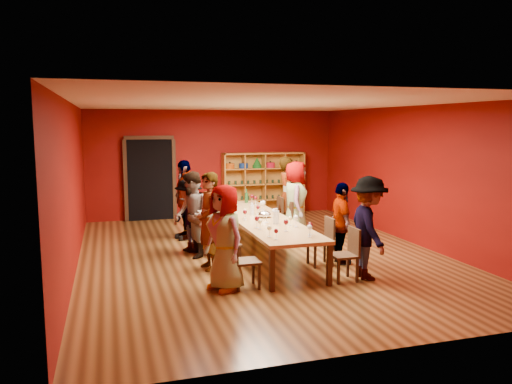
% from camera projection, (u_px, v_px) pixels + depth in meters
% --- Properties ---
extents(room_shell, '(7.10, 9.10, 3.04)m').
position_uv_depth(room_shell, '(261.00, 181.00, 9.82)').
color(room_shell, '#4C2D14').
rests_on(room_shell, ground).
extents(tasting_table, '(1.10, 4.50, 0.75)m').
position_uv_depth(tasting_table, '(261.00, 221.00, 9.93)').
color(tasting_table, '#A77C45').
rests_on(tasting_table, ground).
extents(doorway, '(1.40, 0.17, 2.30)m').
position_uv_depth(doorway, '(150.00, 179.00, 13.57)').
color(doorway, black).
rests_on(doorway, ground).
extents(shelving_unit, '(2.40, 0.40, 1.80)m').
position_uv_depth(shelving_unit, '(263.00, 181.00, 14.38)').
color(shelving_unit, '#B77A29').
rests_on(shelving_unit, ground).
extents(chair_person_left_0, '(0.42, 0.42, 0.89)m').
position_uv_depth(chair_person_left_0, '(241.00, 258.00, 7.91)').
color(chair_person_left_0, black).
rests_on(chair_person_left_0, ground).
extents(person_left_0, '(0.73, 0.93, 1.68)m').
position_uv_depth(person_left_0, '(225.00, 238.00, 7.79)').
color(person_left_0, pink).
rests_on(person_left_0, ground).
extents(chair_person_left_1, '(0.42, 0.42, 0.89)m').
position_uv_depth(chair_person_left_1, '(224.00, 241.00, 9.05)').
color(chair_person_left_1, black).
rests_on(chair_person_left_1, ground).
extents(person_left_1, '(0.56, 0.70, 1.76)m').
position_uv_depth(person_left_1, '(209.00, 221.00, 8.92)').
color(person_left_1, silver).
rests_on(person_left_1, ground).
extents(chair_person_left_2, '(0.42, 0.42, 0.89)m').
position_uv_depth(chair_person_left_2, '(214.00, 231.00, 9.92)').
color(chair_person_left_2, black).
rests_on(chair_person_left_2, ground).
extents(person_left_2, '(0.53, 0.86, 1.69)m').
position_uv_depth(person_left_2, '(192.00, 215.00, 9.75)').
color(person_left_2, pink).
rests_on(person_left_2, ground).
extents(chair_person_left_3, '(0.42, 0.42, 0.89)m').
position_uv_depth(chair_person_left_3, '(210.00, 227.00, 10.34)').
color(chair_person_left_3, black).
rests_on(chair_person_left_3, ground).
extents(person_left_3, '(0.76, 1.05, 1.51)m').
position_uv_depth(person_left_3, '(189.00, 215.00, 10.19)').
color(person_left_3, beige).
rests_on(person_left_3, ground).
extents(chair_person_left_4, '(0.42, 0.42, 0.89)m').
position_uv_depth(chair_person_left_4, '(199.00, 217.00, 11.46)').
color(chair_person_left_4, black).
rests_on(chair_person_left_4, ground).
extents(person_left_4, '(0.68, 1.14, 1.81)m').
position_uv_depth(person_left_4, '(185.00, 200.00, 11.31)').
color(person_left_4, '#161C3D').
rests_on(person_left_4, ground).
extents(chair_person_right_0, '(0.42, 0.42, 0.89)m').
position_uv_depth(chair_person_right_0, '(348.00, 251.00, 8.33)').
color(chair_person_right_0, black).
rests_on(chair_person_right_0, ground).
extents(person_right_0, '(0.65, 1.19, 1.75)m').
position_uv_depth(person_right_0, '(369.00, 228.00, 8.38)').
color(person_right_0, silver).
rests_on(person_right_0, ground).
extents(chair_person_right_1, '(0.42, 0.42, 0.89)m').
position_uv_depth(chair_person_right_1, '(324.00, 239.00, 9.23)').
color(chair_person_right_1, black).
rests_on(chair_person_right_1, ground).
extents(person_right_1, '(0.55, 0.95, 1.53)m').
position_uv_depth(person_right_1, '(341.00, 223.00, 9.29)').
color(person_right_1, '#141D38').
rests_on(person_right_1, ground).
extents(chair_person_right_3, '(0.42, 0.42, 0.89)m').
position_uv_depth(chair_person_right_3, '(285.00, 218.00, 11.27)').
color(chair_person_right_3, black).
rests_on(chair_person_right_3, ground).
extents(person_right_3, '(0.72, 0.97, 1.78)m').
position_uv_depth(person_right_3, '(296.00, 201.00, 11.29)').
color(person_right_3, '#6189C9').
rests_on(person_right_3, ground).
extents(chair_person_right_4, '(0.42, 0.42, 0.89)m').
position_uv_depth(chair_person_right_4, '(276.00, 213.00, 11.88)').
color(chair_person_right_4, black).
rests_on(chair_person_right_4, ground).
extents(person_right_4, '(0.57, 0.73, 1.84)m').
position_uv_depth(person_right_4, '(287.00, 195.00, 11.90)').
color(person_right_4, '#161E3D').
rests_on(person_right_4, ground).
extents(wine_glass_0, '(0.09, 0.09, 0.22)m').
position_uv_depth(wine_glass_0, '(310.00, 226.00, 8.39)').
color(wine_glass_0, silver).
rests_on(wine_glass_0, tasting_table).
extents(wine_glass_1, '(0.08, 0.08, 0.20)m').
position_uv_depth(wine_glass_1, '(269.00, 228.00, 8.23)').
color(wine_glass_1, silver).
rests_on(wine_glass_1, tasting_table).
extents(wine_glass_2, '(0.08, 0.08, 0.20)m').
position_uv_depth(wine_glass_2, '(262.00, 203.00, 10.84)').
color(wine_glass_2, silver).
rests_on(wine_glass_2, tasting_table).
extents(wine_glass_3, '(0.08, 0.08, 0.20)m').
position_uv_depth(wine_glass_3, '(245.00, 212.00, 9.70)').
color(wine_glass_3, silver).
rests_on(wine_glass_3, tasting_table).
extents(wine_glass_4, '(0.07, 0.07, 0.18)m').
position_uv_depth(wine_glass_4, '(245.00, 211.00, 9.91)').
color(wine_glass_4, silver).
rests_on(wine_glass_4, tasting_table).
extents(wine_glass_5, '(0.08, 0.08, 0.21)m').
position_uv_depth(wine_glass_5, '(263.00, 203.00, 10.82)').
color(wine_glass_5, silver).
rests_on(wine_glass_5, tasting_table).
extents(wine_glass_6, '(0.08, 0.08, 0.21)m').
position_uv_depth(wine_glass_6, '(310.00, 228.00, 8.23)').
color(wine_glass_6, silver).
rests_on(wine_glass_6, tasting_table).
extents(wine_glass_7, '(0.07, 0.07, 0.19)m').
position_uv_depth(wine_glass_7, '(275.00, 210.00, 10.00)').
color(wine_glass_7, silver).
rests_on(wine_glass_7, tasting_table).
extents(wine_glass_8, '(0.07, 0.07, 0.18)m').
position_uv_depth(wine_glass_8, '(276.00, 231.00, 8.06)').
color(wine_glass_8, silver).
rests_on(wine_glass_8, tasting_table).
extents(wine_glass_9, '(0.09, 0.09, 0.22)m').
position_uv_depth(wine_glass_9, '(257.00, 219.00, 8.95)').
color(wine_glass_9, silver).
rests_on(wine_glass_9, tasting_table).
extents(wine_glass_10, '(0.08, 0.08, 0.21)m').
position_uv_depth(wine_glass_10, '(226.00, 198.00, 11.65)').
color(wine_glass_10, silver).
rests_on(wine_glass_10, tasting_table).
extents(wine_glass_11, '(0.09, 0.09, 0.21)m').
position_uv_depth(wine_glass_11, '(226.00, 199.00, 11.38)').
color(wine_glass_11, silver).
rests_on(wine_glass_11, tasting_table).
extents(wine_glass_12, '(0.07, 0.07, 0.18)m').
position_uv_depth(wine_glass_12, '(274.00, 211.00, 9.97)').
color(wine_glass_12, silver).
rests_on(wine_glass_12, tasting_table).
extents(wine_glass_13, '(0.07, 0.07, 0.18)m').
position_uv_depth(wine_glass_13, '(290.00, 219.00, 9.16)').
color(wine_glass_13, silver).
rests_on(wine_glass_13, tasting_table).
extents(wine_glass_14, '(0.08, 0.08, 0.21)m').
position_uv_depth(wine_glass_14, '(267.00, 215.00, 9.43)').
color(wine_glass_14, silver).
rests_on(wine_glass_14, tasting_table).
extents(wine_glass_15, '(0.08, 0.08, 0.20)m').
position_uv_depth(wine_glass_15, '(256.00, 198.00, 11.58)').
color(wine_glass_15, silver).
rests_on(wine_glass_15, tasting_table).
extents(wine_glass_16, '(0.08, 0.08, 0.19)m').
position_uv_depth(wine_glass_16, '(236.00, 201.00, 11.17)').
color(wine_glass_16, silver).
rests_on(wine_glass_16, tasting_table).
extents(wine_glass_17, '(0.09, 0.09, 0.21)m').
position_uv_depth(wine_glass_17, '(286.00, 223.00, 8.66)').
color(wine_glass_17, silver).
rests_on(wine_glass_17, tasting_table).
extents(wine_glass_18, '(0.09, 0.09, 0.22)m').
position_uv_depth(wine_glass_18, '(296.00, 218.00, 9.04)').
color(wine_glass_18, silver).
rests_on(wine_glass_18, tasting_table).
extents(wine_glass_19, '(0.08, 0.08, 0.19)m').
position_uv_depth(wine_glass_19, '(258.00, 208.00, 10.32)').
color(wine_glass_19, silver).
rests_on(wine_glass_19, tasting_table).
extents(wine_glass_20, '(0.08, 0.08, 0.21)m').
position_uv_depth(wine_glass_20, '(252.00, 197.00, 11.79)').
color(wine_glass_20, silver).
rests_on(wine_glass_20, tasting_table).
extents(wine_glass_21, '(0.09, 0.09, 0.22)m').
position_uv_depth(wine_glass_21, '(231.00, 204.00, 10.72)').
color(wine_glass_21, silver).
rests_on(wine_glass_21, tasting_table).
extents(wine_glass_22, '(0.08, 0.08, 0.19)m').
position_uv_depth(wine_glass_22, '(260.00, 222.00, 8.81)').
color(wine_glass_22, silver).
rests_on(wine_glass_22, tasting_table).
extents(wine_glass_23, '(0.08, 0.08, 0.20)m').
position_uv_depth(wine_glass_23, '(236.00, 206.00, 10.54)').
color(wine_glass_23, silver).
rests_on(wine_glass_23, tasting_table).
extents(spittoon_bowl, '(0.26, 0.26, 0.14)m').
position_uv_depth(spittoon_bowl, '(265.00, 214.00, 9.97)').
color(spittoon_bowl, '#AEB1B5').
rests_on(spittoon_bowl, tasting_table).
extents(carafe_a, '(0.11, 0.11, 0.23)m').
position_uv_depth(carafe_a, '(252.00, 210.00, 10.29)').
color(carafe_a, silver).
rests_on(carafe_a, tasting_table).
extents(carafe_b, '(0.14, 0.14, 0.29)m').
position_uv_depth(carafe_b, '(276.00, 217.00, 9.30)').
color(carafe_b, silver).
rests_on(carafe_b, tasting_table).
extents(wine_bottle, '(0.09, 0.09, 0.33)m').
position_uv_depth(wine_bottle, '(246.00, 198.00, 11.82)').
color(wine_bottle, '#163C19').
rests_on(wine_bottle, tasting_table).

